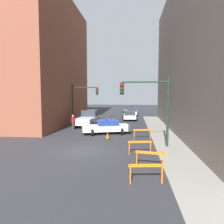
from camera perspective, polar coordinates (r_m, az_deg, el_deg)
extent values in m
plane|color=#2D2D33|center=(16.00, -6.81, -9.90)|extent=(120.00, 120.00, 0.00)
cube|color=gray|center=(15.88, 15.96, -9.96)|extent=(2.40, 44.00, 0.12)
cube|color=brown|center=(33.17, -22.54, 11.94)|extent=(14.00, 20.00, 16.63)
cylinder|color=black|center=(16.63, 14.37, 0.07)|extent=(0.18, 0.18, 5.20)
cylinder|color=black|center=(16.42, 8.61, 7.79)|extent=(3.40, 0.12, 0.12)
cube|color=black|center=(16.40, 2.62, 6.10)|extent=(0.30, 0.22, 0.90)
sphere|color=red|center=(16.26, 2.59, 7.06)|extent=(0.18, 0.18, 0.18)
sphere|color=#4C3D0C|center=(16.26, 2.59, 6.11)|extent=(0.18, 0.18, 0.18)
sphere|color=#0C4219|center=(16.25, 2.58, 5.15)|extent=(0.18, 0.18, 0.18)
cylinder|color=black|center=(28.35, -10.28, 1.89)|extent=(0.18, 0.18, 5.20)
cylinder|color=black|center=(27.92, -7.17, 6.40)|extent=(3.20, 0.12, 0.12)
cube|color=black|center=(27.60, -3.91, 5.41)|extent=(0.30, 0.22, 0.90)
sphere|color=red|center=(27.46, -3.96, 5.97)|extent=(0.18, 0.18, 0.18)
sphere|color=#4C3D0C|center=(27.46, -3.96, 5.41)|extent=(0.18, 0.18, 0.18)
sphere|color=#0C4219|center=(27.46, -3.96, 4.85)|extent=(0.18, 0.18, 0.18)
cube|color=white|center=(21.99, -1.65, -4.15)|extent=(5.03, 3.12, 0.55)
cube|color=navy|center=(21.94, -1.17, -2.76)|extent=(2.36, 2.13, 0.52)
cylinder|color=black|center=(21.02, -5.21, -5.36)|extent=(0.40, 0.70, 0.66)
cylinder|color=black|center=(22.69, -5.65, -4.59)|extent=(0.40, 0.70, 0.66)
cylinder|color=black|center=(21.50, 2.57, -5.11)|extent=(0.40, 0.70, 0.66)
cylinder|color=black|center=(23.14, 1.57, -4.38)|extent=(0.40, 0.70, 0.66)
cube|color=#2633BF|center=(21.90, -1.17, -1.93)|extent=(0.59, 1.38, 0.12)
cube|color=silver|center=(27.38, -6.39, -2.05)|extent=(2.38, 5.53, 0.70)
cube|color=#2D333D|center=(28.33, -5.80, -0.28)|extent=(1.96, 1.86, 0.80)
cylinder|color=black|center=(29.28, -7.20, -2.29)|extent=(0.82, 0.32, 0.80)
cylinder|color=black|center=(28.80, -3.70, -2.39)|extent=(0.82, 0.32, 0.80)
cylinder|color=black|center=(26.12, -9.35, -3.21)|extent=(0.82, 0.32, 0.80)
cylinder|color=black|center=(25.58, -5.44, -3.34)|extent=(0.82, 0.32, 0.80)
cube|color=silver|center=(33.28, 4.61, -1.09)|extent=(1.97, 4.37, 0.52)
cube|color=#232833|center=(33.06, 4.62, -0.26)|extent=(1.65, 1.87, 0.48)
cylinder|color=black|center=(34.63, 3.19, -1.28)|extent=(0.63, 0.24, 0.62)
cylinder|color=black|center=(34.66, 5.93, -1.29)|extent=(0.63, 0.24, 0.62)
cylinder|color=black|center=(31.98, 3.17, -1.80)|extent=(0.63, 0.24, 0.62)
cylinder|color=black|center=(32.02, 6.14, -1.82)|extent=(0.63, 0.24, 0.62)
cube|color=silver|center=(39.69, 5.25, -0.11)|extent=(1.82, 4.31, 0.52)
cube|color=#232833|center=(39.47, 5.26, 0.59)|extent=(1.59, 1.81, 0.48)
cylinder|color=black|center=(41.06, 4.12, -0.29)|extent=(0.62, 0.22, 0.62)
cylinder|color=black|center=(41.04, 6.43, -0.31)|extent=(0.62, 0.22, 0.62)
cylinder|color=black|center=(38.40, 3.99, -0.66)|extent=(0.62, 0.22, 0.62)
cylinder|color=black|center=(38.38, 6.46, -0.68)|extent=(0.62, 0.22, 0.62)
cube|color=#474C51|center=(46.36, 4.34, 0.64)|extent=(2.08, 4.41, 0.52)
cube|color=#232833|center=(46.15, 4.33, 1.24)|extent=(1.70, 1.91, 0.48)
cylinder|color=black|center=(47.78, 3.50, 0.46)|extent=(0.63, 0.26, 0.62)
cylinder|color=black|center=(47.64, 5.48, 0.43)|extent=(0.63, 0.26, 0.62)
cylinder|color=black|center=(45.14, 3.14, 0.19)|extent=(0.63, 0.26, 0.62)
cylinder|color=black|center=(44.99, 5.24, 0.16)|extent=(0.63, 0.26, 0.62)
cylinder|color=#382D23|center=(24.89, -10.14, -3.60)|extent=(0.39, 0.39, 0.82)
cylinder|color=maroon|center=(24.79, -10.17, -1.96)|extent=(0.50, 0.50, 0.62)
sphere|color=tan|center=(24.74, -10.18, -0.99)|extent=(0.30, 0.30, 0.22)
cube|color=orange|center=(10.29, 8.91, -13.64)|extent=(1.59, 0.25, 0.14)
cube|color=orange|center=(10.32, 4.79, -15.78)|extent=(0.07, 0.16, 0.90)
cube|color=orange|center=(10.57, 12.87, -15.39)|extent=(0.07, 0.16, 0.90)
cube|color=orange|center=(12.37, 9.91, -10.44)|extent=(1.58, 0.37, 0.14)
cube|color=orange|center=(12.58, 6.56, -11.94)|extent=(0.08, 0.17, 0.90)
cube|color=orange|center=(12.41, 13.26, -12.28)|extent=(0.08, 0.17, 0.90)
cube|color=orange|center=(14.89, 7.28, -7.75)|extent=(1.59, 0.28, 0.14)
cube|color=orange|center=(14.87, 4.50, -9.24)|extent=(0.07, 0.17, 0.90)
cube|color=orange|center=(15.12, 9.99, -9.07)|extent=(0.07, 0.17, 0.90)
cube|color=orange|center=(19.57, 7.93, -4.68)|extent=(1.59, 0.27, 0.14)
cube|color=orange|center=(19.52, 5.83, -5.81)|extent=(0.07, 0.17, 0.90)
cube|color=orange|center=(19.77, 9.98, -5.72)|extent=(0.07, 0.17, 0.90)
cube|color=black|center=(19.61, -1.19, -7.03)|extent=(0.36, 0.36, 0.04)
cone|color=#F2600C|center=(19.54, -1.19, -6.09)|extent=(0.28, 0.28, 0.62)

